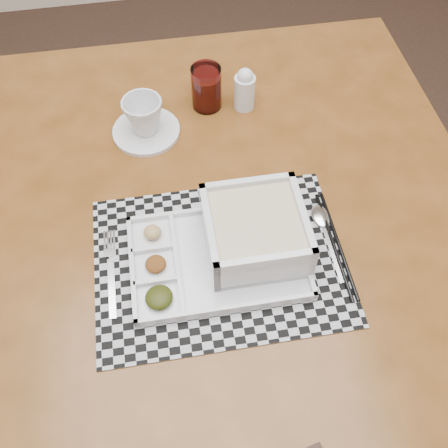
% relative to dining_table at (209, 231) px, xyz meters
% --- Properties ---
extents(dining_table, '(1.13, 1.13, 0.84)m').
position_rel_dining_table_xyz_m(dining_table, '(0.00, 0.00, 0.00)').
color(dining_table, '#4A2C0D').
rests_on(dining_table, ground).
extents(placemat, '(0.47, 0.35, 0.00)m').
position_rel_dining_table_xyz_m(placemat, '(0.00, -0.13, 0.09)').
color(placemat, '#A6A6AD').
rests_on(placemat, dining_table).
extents(serving_tray, '(0.32, 0.22, 0.10)m').
position_rel_dining_table_xyz_m(serving_tray, '(0.05, -0.11, 0.13)').
color(serving_tray, silver).
rests_on(serving_tray, placemat).
extents(fork, '(0.02, 0.19, 0.00)m').
position_rel_dining_table_xyz_m(fork, '(-0.20, -0.11, 0.09)').
color(fork, silver).
rests_on(fork, placemat).
extents(spoon, '(0.04, 0.18, 0.01)m').
position_rel_dining_table_xyz_m(spoon, '(0.21, -0.08, 0.09)').
color(spoon, silver).
rests_on(spoon, placemat).
extents(chopsticks, '(0.02, 0.24, 0.01)m').
position_rel_dining_table_xyz_m(chopsticks, '(0.22, -0.13, 0.09)').
color(chopsticks, black).
rests_on(chopsticks, placemat).
extents(saucer, '(0.15, 0.15, 0.01)m').
position_rel_dining_table_xyz_m(saucer, '(-0.10, 0.23, 0.09)').
color(saucer, silver).
rests_on(saucer, dining_table).
extents(cup, '(0.10, 0.10, 0.08)m').
position_rel_dining_table_xyz_m(cup, '(-0.10, 0.23, 0.14)').
color(cup, silver).
rests_on(cup, saucer).
extents(juice_glass, '(0.07, 0.07, 0.10)m').
position_rel_dining_table_xyz_m(juice_glass, '(0.04, 0.29, 0.13)').
color(juice_glass, white).
rests_on(juice_glass, dining_table).
extents(creamer_bottle, '(0.05, 0.05, 0.10)m').
position_rel_dining_table_xyz_m(creamer_bottle, '(0.13, 0.27, 0.14)').
color(creamer_bottle, silver).
rests_on(creamer_bottle, dining_table).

